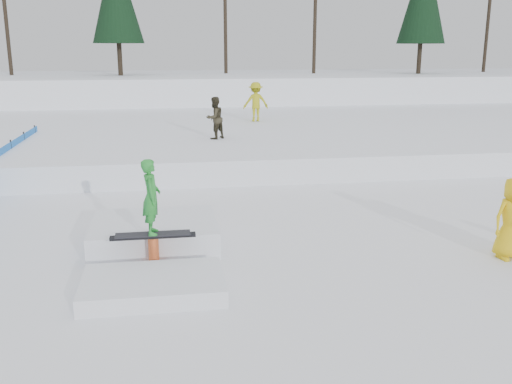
{
  "coord_description": "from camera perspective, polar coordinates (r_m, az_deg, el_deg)",
  "views": [
    {
      "loc": [
        -1.38,
        -9.62,
        4.07
      ],
      "look_at": [
        0.5,
        2.0,
        1.1
      ],
      "focal_mm": 40.0,
      "sensor_mm": 36.0,
      "label": 1
    }
  ],
  "objects": [
    {
      "name": "jib_rail_feature",
      "position": [
        11.6,
        -10.15,
        -5.01
      ],
      "size": [
        2.6,
        4.4,
        2.11
      ],
      "color": "white",
      "rests_on": "ground"
    },
    {
      "name": "spectator_yellow",
      "position": [
        12.32,
        24.26,
        -2.41
      ],
      "size": [
        0.83,
        0.56,
        1.65
      ],
      "primitive_type": "imported",
      "rotation": [
        0.0,
        0.0,
        0.05
      ],
      "color": "yellow",
      "rests_on": "ground"
    },
    {
      "name": "snow_berm",
      "position": [
        39.75,
        -7.28,
        9.9
      ],
      "size": [
        60.0,
        14.0,
        2.4
      ],
      "primitive_type": "cube",
      "color": "white",
      "rests_on": "ground"
    },
    {
      "name": "snow_midrise",
      "position": [
        25.92,
        -6.08,
        5.93
      ],
      "size": [
        50.0,
        18.0,
        0.8
      ],
      "primitive_type": "cube",
      "color": "white",
      "rests_on": "ground"
    },
    {
      "name": "walker_ygreen",
      "position": [
        26.5,
        -0.03,
        9.01
      ],
      "size": [
        1.16,
        0.67,
        1.79
      ],
      "primitive_type": "imported",
      "rotation": [
        0.0,
        0.0,
        3.14
      ],
      "color": "#A7A515",
      "rests_on": "snow_midrise"
    },
    {
      "name": "ground",
      "position": [
        10.54,
        -0.96,
        -8.56
      ],
      "size": [
        120.0,
        120.0,
        0.0
      ],
      "primitive_type": "plane",
      "color": "white"
    },
    {
      "name": "walker_olive",
      "position": [
        21.29,
        -4.16,
        7.4
      ],
      "size": [
        0.96,
        0.93,
        1.56
      ],
      "primitive_type": "imported",
      "rotation": [
        0.0,
        0.0,
        3.82
      ],
      "color": "#2C271A",
      "rests_on": "snow_midrise"
    }
  ]
}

